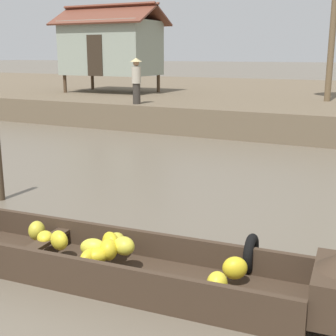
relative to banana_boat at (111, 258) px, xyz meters
name	(u,v)px	position (x,y,z in m)	size (l,w,h in m)	color
ground_plane	(227,168)	(-0.67, 6.24, -0.27)	(300.00, 300.00, 0.00)	#665B4C
riverbank_strip	(318,101)	(-0.67, 19.89, 0.21)	(160.00, 20.00, 0.96)	brown
banana_boat	(111,258)	(0.00, 0.00, 0.00)	(6.08, 2.07, 0.81)	#3D2D21
stilt_house_left	(111,47)	(-9.45, 14.58, 2.82)	(4.96, 3.12, 4.03)	#4C3826
vendor_person	(136,78)	(-5.67, 10.42, 1.62)	(0.44, 0.44, 1.66)	#332D28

